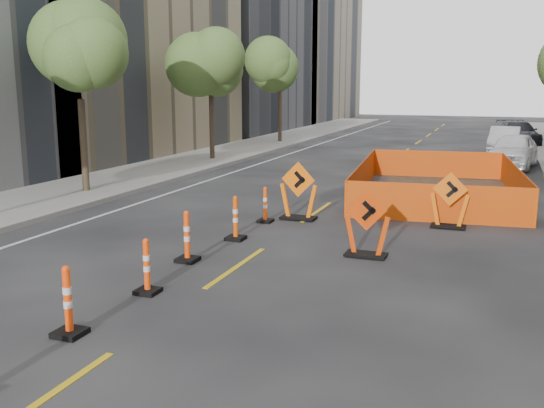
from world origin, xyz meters
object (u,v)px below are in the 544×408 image
at_px(channelizer_3, 147,266).
at_px(channelizer_4, 187,236).
at_px(parked_car_far, 517,133).
at_px(channelizer_5, 235,218).
at_px(chevron_sign_right, 450,200).
at_px(channelizer_6, 265,205).
at_px(parked_car_mid, 504,140).
at_px(parked_car_near, 513,150).
at_px(chevron_sign_center, 367,223).
at_px(channelizer_2, 68,301).
at_px(chevron_sign_left, 299,191).

distance_m(channelizer_3, channelizer_4, 2.10).
distance_m(channelizer_3, parked_car_far, 33.14).
bearing_deg(channelizer_3, channelizer_5, 90.89).
xyz_separation_m(channelizer_5, chevron_sign_right, (4.85, 3.18, 0.20)).
distance_m(channelizer_5, channelizer_6, 2.08).
relative_size(chevron_sign_right, parked_car_mid, 0.34).
xyz_separation_m(parked_car_near, parked_car_mid, (-0.36, 6.11, -0.06)).
bearing_deg(channelizer_6, parked_car_near, 65.63).
relative_size(chevron_sign_center, parked_car_near, 0.33).
bearing_deg(channelizer_2, channelizer_4, 92.78).
relative_size(chevron_sign_right, parked_car_far, 0.30).
bearing_deg(parked_car_far, channelizer_6, -116.25).
bearing_deg(channelizer_2, chevron_sign_center, 60.34).
distance_m(channelizer_4, chevron_sign_center, 3.98).
bearing_deg(channelizer_3, channelizer_6, 90.76).
distance_m(channelizer_5, parked_car_near, 17.99).
xyz_separation_m(channelizer_5, parked_car_near, (6.62, 16.73, 0.23)).
relative_size(channelizer_2, parked_car_near, 0.24).
xyz_separation_m(channelizer_2, chevron_sign_center, (3.37, 5.91, 0.20)).
xyz_separation_m(channelizer_2, channelizer_3, (0.09, 2.08, -0.04)).
relative_size(channelizer_5, parked_car_mid, 0.25).
bearing_deg(channelizer_5, channelizer_6, 90.50).
xyz_separation_m(channelizer_3, channelizer_6, (-0.08, 6.24, -0.02)).
xyz_separation_m(channelizer_5, parked_car_far, (7.05, 28.24, 0.19)).
distance_m(channelizer_3, chevron_sign_center, 5.05).
height_order(channelizer_4, parked_car_near, parked_car_near).
height_order(chevron_sign_center, parked_car_mid, chevron_sign_center).
xyz_separation_m(channelizer_2, channelizer_6, (0.01, 8.32, -0.06)).
bearing_deg(chevron_sign_left, parked_car_mid, 79.52).
relative_size(channelizer_3, channelizer_4, 0.93).
height_order(channelizer_3, parked_car_near, parked_car_near).
relative_size(channelizer_2, chevron_sign_left, 0.67).
bearing_deg(channelizer_4, chevron_sign_center, 26.12).
xyz_separation_m(chevron_sign_right, parked_car_far, (2.20, 25.06, -0.01)).
bearing_deg(chevron_sign_center, chevron_sign_right, 44.15).
height_order(chevron_sign_left, parked_car_mid, chevron_sign_left).
height_order(chevron_sign_center, parked_car_near, parked_car_near).
bearing_deg(chevron_sign_left, channelizer_6, -133.40).
height_order(chevron_sign_left, parked_car_near, chevron_sign_left).
relative_size(channelizer_3, chevron_sign_left, 0.63).
distance_m(chevron_sign_left, parked_car_far, 26.25).
distance_m(channelizer_2, channelizer_3, 2.08).
relative_size(channelizer_2, parked_car_far, 0.22).
height_order(channelizer_5, parked_car_near, parked_car_near).
xyz_separation_m(channelizer_6, parked_car_mid, (6.28, 20.76, 0.23)).
height_order(channelizer_4, chevron_sign_right, chevron_sign_right).
xyz_separation_m(channelizer_6, chevron_sign_right, (4.86, 1.10, 0.26)).
relative_size(chevron_sign_right, parked_car_near, 0.33).
height_order(channelizer_3, chevron_sign_right, chevron_sign_right).
height_order(channelizer_5, chevron_sign_left, chevron_sign_left).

